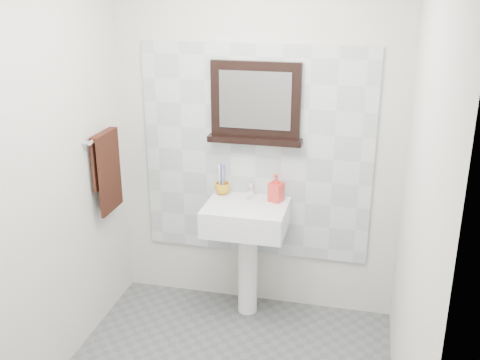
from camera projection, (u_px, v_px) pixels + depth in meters
The scene contains 12 objects.
back_wall at pixel (256, 140), 3.86m from camera, with size 2.00×0.01×2.50m, color silver.
front_wall at pixel (121, 317), 1.84m from camera, with size 2.00×0.01×2.50m, color silver.
left_wall at pixel (37, 182), 3.06m from camera, with size 0.01×2.20×2.50m, color silver.
right_wall at pixel (417, 215), 2.63m from camera, with size 0.01×2.20×2.50m, color silver.
splashback at pixel (256, 154), 3.88m from camera, with size 1.60×0.02×1.50m, color silver.
pedestal_sink at pixel (246, 229), 3.85m from camera, with size 0.55×0.44×0.96m.
toothbrush_cup at pixel (222, 188), 3.95m from camera, with size 0.11×0.11×0.08m, color gold.
toothbrushes at pixel (222, 177), 3.92m from camera, with size 0.05×0.04×0.21m.
soap_dispenser at pixel (276, 188), 3.81m from camera, with size 0.09×0.09×0.20m, color red.
framed_mirror at pixel (256, 105), 3.73m from camera, with size 0.64×0.11×0.55m.
towel_bar at pixel (103, 135), 3.68m from camera, with size 0.07×0.40×0.03m.
hand_towel at pixel (107, 166), 3.75m from camera, with size 0.06×0.30×0.55m.
Camera 1 is at (0.74, -2.55, 2.30)m, focal length 42.00 mm.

